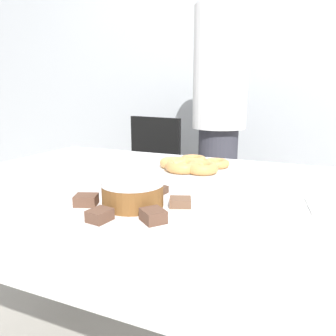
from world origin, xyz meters
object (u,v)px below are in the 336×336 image
Objects in this scene: office_chair_left at (142,190)px; plate_cake at (133,207)px; plate_donuts at (192,170)px; frosted_cake at (133,192)px; person_standing at (219,119)px.

plate_cake is (0.58, -1.13, 0.34)m from office_chair_left.
frosted_cake is at bearing -89.97° from plate_donuts.
plate_cake is 0.95× the size of plate_donuts.
plate_cake is (0.09, -1.17, -0.13)m from person_standing.
frosted_cake is at bearing -50.54° from office_chair_left.
office_chair_left is 1.33m from frosted_cake.
frosted_cake is (0.09, -1.17, -0.10)m from person_standing.
frosted_cake reaches higher than plate_donuts.
plate_cake and plate_donuts have the same top height.
frosted_cake is at bearing 180.00° from plate_cake.
plate_donuts is (-0.00, 0.45, 0.00)m from plate_cake.
frosted_cake is (0.00, -0.45, 0.04)m from plate_donuts.
office_chair_left is 5.56× the size of frosted_cake.
office_chair_left is 0.96m from plate_donuts.
plate_donuts is 2.16× the size of frosted_cake.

